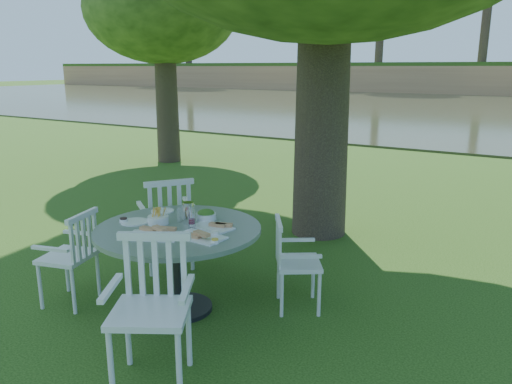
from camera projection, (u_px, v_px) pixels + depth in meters
The scene contains 8 objects.
ground at pixel (246, 273), 5.35m from camera, with size 140.00×140.00×0.00m, color #18390B.
table at pixel (179, 243), 4.38m from camera, with size 1.45×1.45×0.79m.
chair_ne at pixel (289, 257), 4.47m from camera, with size 0.56×0.57×0.83m.
chair_nw at pixel (168, 217), 5.29m from camera, with size 0.69×0.70×1.02m.
chair_sw at pixel (75, 251), 4.54m from camera, with size 0.52×0.54×0.88m.
chair_se at pixel (153, 296), 3.46m from camera, with size 0.69×0.67×1.02m.
tableware at pixel (180, 222), 4.38m from camera, with size 1.10×0.91×0.20m.
river at pixel (498, 112), 24.40m from camera, with size 100.00×28.00×0.12m, color #2F341E.
Camera 1 is at (2.68, -4.20, 2.15)m, focal length 35.00 mm.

